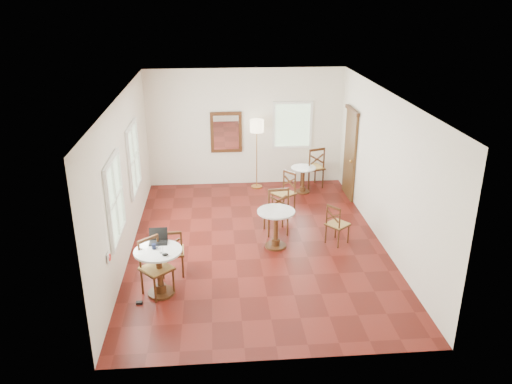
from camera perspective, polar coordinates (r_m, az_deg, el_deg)
The scene contains 17 objects.
ground at distance 10.35m, azimuth 0.14°, elevation -5.76°, with size 7.00×7.00×0.00m, color #58150F.
room_shell at distance 9.88m, azimuth -0.34°, elevation 4.73°, with size 5.02×7.02×3.01m.
cafe_table_near at distance 8.64m, azimuth -10.77°, elevation -8.25°, with size 0.79×0.79×0.83m.
cafe_table_mid at distance 10.02m, azimuth 2.24°, elevation -3.68°, with size 0.74×0.74×0.78m.
cafe_table_back at distance 12.82m, azimuth 5.29°, elevation 1.69°, with size 0.62×0.62×0.66m.
chair_near_a at distance 9.22m, azimuth -9.36°, elevation -6.58°, with size 0.44×0.44×0.91m.
chair_near_b at distance 8.69m, azimuth -11.16°, elevation -8.28°, with size 0.64×0.64×0.99m.
chair_mid_a at distance 10.57m, azimuth 2.29°, elevation -1.98°, with size 0.55×0.55×1.07m.
chair_mid_b at distance 10.30m, azimuth 9.05°, elevation -3.58°, with size 0.55×0.55×0.85m.
chair_back_a at distance 13.14m, azimuth 6.40°, elevation 2.77°, with size 0.63×0.63×1.09m.
chair_back_b at distance 11.62m, azimuth 3.21°, elevation -0.08°, with size 0.61×0.61×0.95m.
floor_lamp at distance 12.77m, azimuth 0.08°, elevation 6.89°, with size 0.35×0.35×1.78m.
laptop at distance 8.74m, azimuth -10.87°, elevation -5.16°, with size 0.31×0.26×0.22m.
mouse at distance 8.30m, azimuth -10.13°, elevation -6.89°, with size 0.11×0.07×0.04m, color black.
navy_mug at distance 8.53m, azimuth -11.33°, elevation -5.99°, with size 0.11×0.07×0.09m.
water_glass at distance 8.38m, azimuth -10.54°, elevation -6.39°, with size 0.06×0.06×0.10m, color white.
power_adapter at distance 8.71m, azimuth -12.93°, elevation -11.98°, with size 0.10×0.06×0.04m, color black.
Camera 1 is at (-0.79, -9.15, 4.77)m, focal length 35.75 mm.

